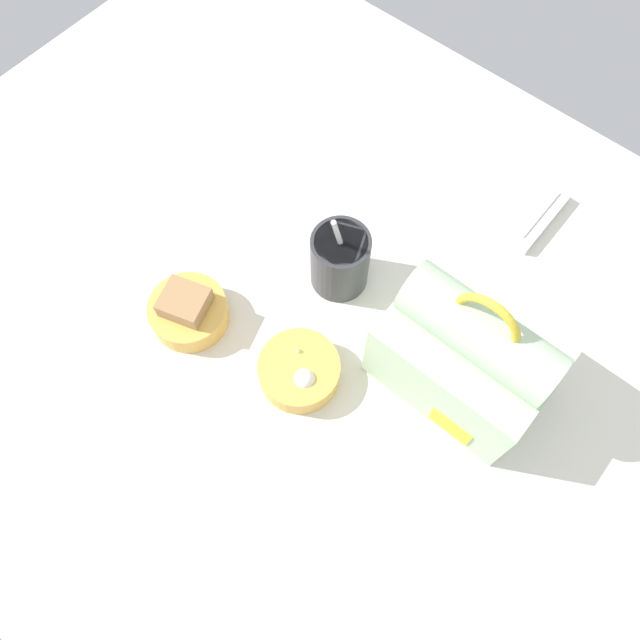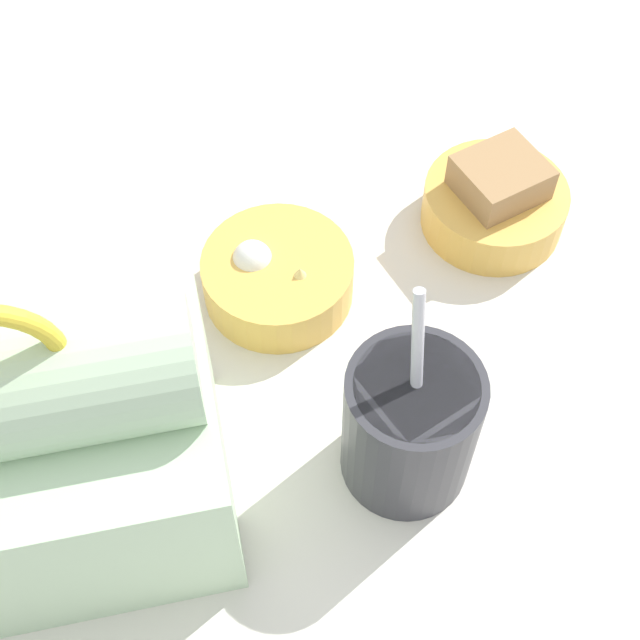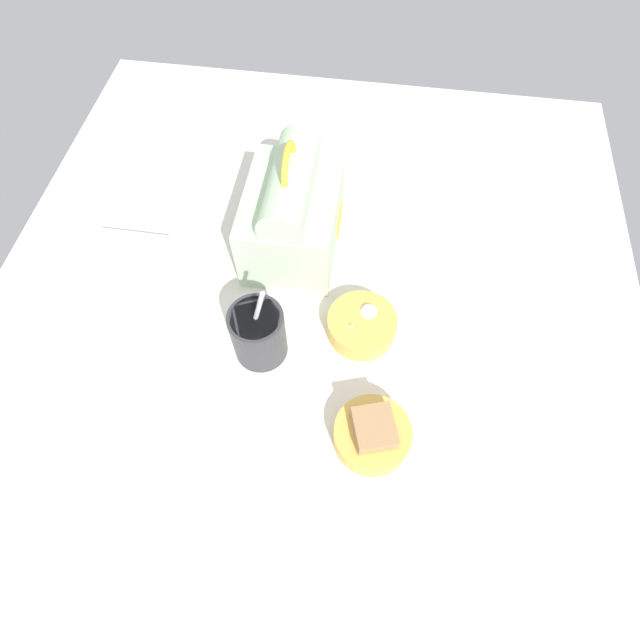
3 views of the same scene
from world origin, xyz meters
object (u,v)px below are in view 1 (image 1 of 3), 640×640
(lunch_bag, at_px, (468,353))
(soup_cup, at_px, (339,258))
(keyboard, at_px, (442,157))
(bento_bowl_sandwich, at_px, (188,311))
(bento_bowl_snacks, at_px, (299,370))

(lunch_bag, height_order, soup_cup, lunch_bag)
(lunch_bag, bearing_deg, keyboard, 128.33)
(keyboard, xyz_separation_m, lunch_bag, (0.23, -0.28, 0.07))
(bento_bowl_sandwich, bearing_deg, soup_cup, 57.69)
(bento_bowl_sandwich, bearing_deg, bento_bowl_snacks, 10.82)
(keyboard, xyz_separation_m, soup_cup, (0.01, -0.27, 0.04))
(bento_bowl_sandwich, relative_size, bento_bowl_snacks, 1.00)
(soup_cup, distance_m, bento_bowl_snacks, 0.17)
(lunch_bag, distance_m, bento_bowl_snacks, 0.22)
(soup_cup, relative_size, bento_bowl_snacks, 1.52)
(lunch_bag, height_order, bento_bowl_snacks, lunch_bag)
(soup_cup, bearing_deg, bento_bowl_sandwich, -122.31)
(soup_cup, relative_size, bento_bowl_sandwich, 1.52)
(keyboard, relative_size, lunch_bag, 1.81)
(keyboard, bearing_deg, lunch_bag, -51.67)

